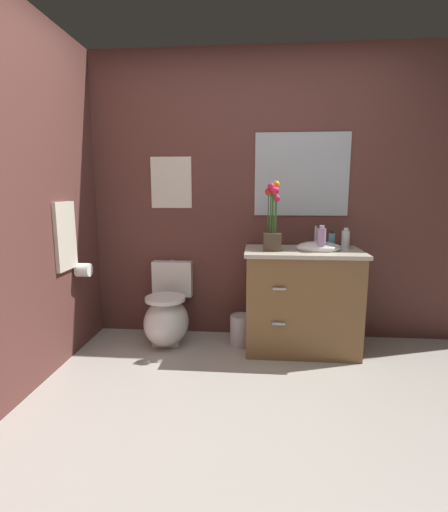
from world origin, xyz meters
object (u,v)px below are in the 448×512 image
object	(u,v)px
hand_wash_bottle	(332,241)
toilet_paper_roll	(84,270)
toilet	(168,316)
lotion_bottle	(346,239)
flower_vase	(272,224)
hanging_towel	(65,236)
vanity_cabinet	(302,299)
wall_poster	(171,183)
wall_mirror	(302,175)
trash_bin	(241,330)
soap_bottle	(321,240)

from	to	relation	value
hand_wash_bottle	toilet_paper_roll	distance (m)	2.04
hand_wash_bottle	toilet_paper_roll	size ratio (longest dim) A/B	1.39
toilet	toilet_paper_roll	world-z (taller)	toilet_paper_roll
toilet_paper_roll	lotion_bottle	bearing A→B (deg)	7.16
toilet	flower_vase	size ratio (longest dim) A/B	1.26
hanging_towel	vanity_cabinet	bearing A→B (deg)	9.83
hand_wash_bottle	wall_poster	bearing A→B (deg)	170.71
toilet	wall_mirror	size ratio (longest dim) A/B	0.86
trash_bin	hand_wash_bottle	bearing A→B (deg)	4.44
vanity_cabinet	toilet	bearing A→B (deg)	178.67
flower_vase	wall_poster	size ratio (longest dim) A/B	1.23
vanity_cabinet	trash_bin	distance (m)	0.59
vanity_cabinet	hanging_towel	xyz separation A→B (m)	(-1.83, -0.32, 0.54)
soap_bottle	hanging_towel	xyz separation A→B (m)	(-1.96, -0.23, 0.04)
hanging_towel	toilet	bearing A→B (deg)	26.48
vanity_cabinet	hand_wash_bottle	size ratio (longest dim) A/B	6.67
wall_poster	wall_mirror	xyz separation A→B (m)	(1.14, 0.00, 0.07)
wall_mirror	trash_bin	bearing A→B (deg)	-150.67
wall_mirror	toilet_paper_roll	xyz separation A→B (m)	(-1.78, -0.46, -0.77)
wall_mirror	toilet_paper_roll	bearing A→B (deg)	-165.35
vanity_cabinet	flower_vase	size ratio (longest dim) A/B	1.86
hand_wash_bottle	wall_mirror	distance (m)	0.63
hand_wash_bottle	hanging_towel	distance (m)	2.10
flower_vase	lotion_bottle	bearing A→B (deg)	13.21
wall_poster	vanity_cabinet	bearing A→B (deg)	-14.44
hand_wash_bottle	hanging_towel	bearing A→B (deg)	-169.39
toilet_paper_roll	wall_poster	bearing A→B (deg)	36.12
vanity_cabinet	toilet_paper_roll	xyz separation A→B (m)	(-1.78, -0.17, 0.25)
hanging_towel	toilet_paper_roll	world-z (taller)	hanging_towel
vanity_cabinet	hand_wash_bottle	world-z (taller)	vanity_cabinet
soap_bottle	wall_poster	world-z (taller)	wall_poster
trash_bin	wall_poster	world-z (taller)	wall_poster
soap_bottle	wall_mirror	size ratio (longest dim) A/B	0.26
lotion_bottle	toilet_paper_roll	distance (m)	2.16
flower_vase	vanity_cabinet	bearing A→B (deg)	9.95
toilet	soap_bottle	xyz separation A→B (m)	(1.27, -0.11, 0.69)
toilet	hand_wash_bottle	xyz separation A→B (m)	(1.37, 0.04, 0.67)
wall_poster	toilet_paper_roll	size ratio (longest dim) A/B	4.06
soap_bottle	toilet	bearing A→B (deg)	175.06
trash_bin	wall_mirror	size ratio (longest dim) A/B	0.34
lotion_bottle	hand_wash_bottle	size ratio (longest dim) A/B	1.12
vanity_cabinet	wall_poster	world-z (taller)	wall_poster
toilet	vanity_cabinet	distance (m)	1.16
hand_wash_bottle	lotion_bottle	bearing A→B (deg)	13.57
wall_poster	trash_bin	bearing A→B (deg)	-23.88
vanity_cabinet	toilet_paper_roll	bearing A→B (deg)	-174.54
wall_poster	toilet_paper_roll	bearing A→B (deg)	-143.88
vanity_cabinet	flower_vase	xyz separation A→B (m)	(-0.26, -0.04, 0.62)
soap_bottle	toilet_paper_roll	size ratio (longest dim) A/B	1.88
toilet	lotion_bottle	bearing A→B (deg)	2.72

